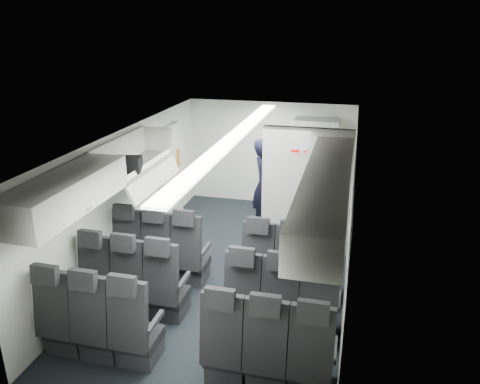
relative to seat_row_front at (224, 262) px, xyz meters
The scene contains 14 objects.
cabin_shell 0.90m from the seat_row_front, 90.00° to the left, with size 3.41×6.01×2.16m.
seat_row_front is the anchor object (origin of this frame).
seat_row_mid 0.90m from the seat_row_front, 90.00° to the right, with size 3.33×0.56×1.24m.
seat_row_rear 1.80m from the seat_row_front, 90.00° to the right, with size 3.33×0.56×1.24m.
overhead_bin_left_rear 2.50m from the seat_row_front, 133.68° to the right, with size 0.53×1.80×0.40m.
overhead_bin_left_front_open 1.98m from the seat_row_front, 168.87° to the left, with size 0.64×1.70×0.72m.
overhead_bin_right_rear 2.50m from the seat_row_front, 46.32° to the right, with size 0.53×1.80×0.40m.
overhead_bin_right_front 2.04m from the seat_row_front, 11.46° to the left, with size 0.53×1.70×0.40m.
bulkhead_partition 1.79m from the seat_row_front, 53.69° to the left, with size 1.40×0.15×2.13m.
galley_unit 3.43m from the seat_row_front, 73.72° to the left, with size 0.85×0.52×1.90m.
boarding_door 2.71m from the seat_row_front, 128.16° to the left, with size 0.12×1.27×1.86m.
flight_attendant 2.20m from the seat_row_front, 85.97° to the left, with size 0.63×0.41×1.73m, color black.
carry_on_bag 1.94m from the seat_row_front, behind, with size 0.38×0.26×0.23m, color black.
papers 2.22m from the seat_row_front, 80.77° to the left, with size 0.22×0.02×0.15m, color white.
Camera 1 is at (1.65, -6.26, 3.65)m, focal length 35.00 mm.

